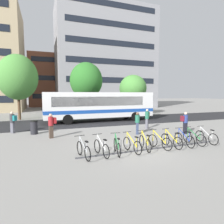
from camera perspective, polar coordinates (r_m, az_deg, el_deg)
ground at (r=10.79m, az=6.27°, el=-10.83°), size 200.00×200.00×0.00m
bus_lane_asphalt at (r=20.89m, az=-7.14°, el=-2.90°), size 80.00×7.20×0.01m
city_bus at (r=21.07m, az=-3.42°, el=2.04°), size 12.06×2.74×3.20m
bike_rack at (r=10.78m, az=11.97°, el=-10.43°), size 8.42×0.29×0.70m
parked_bicycle_silver_0 at (r=9.21m, az=-8.60°, el=-11.24°), size 0.52×1.71×0.99m
parked_bicycle_white_1 at (r=9.45m, az=-3.22°, el=-10.76°), size 0.52×1.71×0.99m
parked_bicycle_green_2 at (r=9.69m, az=1.49°, el=-10.34°), size 0.54×1.70×0.99m
parked_bicycle_yellow_3 at (r=10.04m, az=6.02°, el=-9.80°), size 0.52×1.72×0.99m
parked_bicycle_yellow_4 at (r=10.52m, az=9.86°, el=-9.14°), size 0.52×1.71×0.99m
parked_bicycle_yellow_5 at (r=10.94m, az=14.10°, el=-8.66°), size 0.61×1.68×0.99m
parked_bicycle_yellow_6 at (r=11.38m, az=17.38°, el=-8.20°), size 0.52×1.72×0.99m
parked_bicycle_blue_7 at (r=11.93m, az=20.84°, el=-7.68°), size 0.52×1.72×0.99m
parked_bicycle_green_8 at (r=12.50m, az=23.41°, el=-7.19°), size 0.52×1.72×0.99m
parked_bicycle_white_9 at (r=13.11m, az=26.43°, el=-6.72°), size 0.52×1.72×0.99m
commuter_maroon_pack_0 at (r=15.39m, az=21.05°, el=-2.62°), size 0.57×0.40×1.67m
commuter_teal_pack_1 at (r=16.51m, az=-27.67°, el=-2.32°), size 0.60×0.57×1.69m
commuter_maroon_pack_2 at (r=14.38m, az=7.64°, el=-2.83°), size 0.52×0.61×1.67m
commuter_olive_pack_3 at (r=16.90m, az=10.50°, el=-1.55°), size 0.59×0.58×1.72m
commuter_red_pack_4 at (r=13.62m, az=-17.73°, el=-3.44°), size 0.58×0.43×1.69m
trash_bin at (r=15.47m, az=-22.37°, el=-4.27°), size 0.55×0.55×1.03m
street_tree_0 at (r=27.68m, az=6.30°, el=7.10°), size 3.88×3.88×5.75m
street_tree_1 at (r=26.43m, az=-7.73°, el=9.30°), size 4.40×4.40×7.30m
street_tree_2 at (r=24.82m, az=-26.42°, el=9.31°), size 4.45×4.45×7.56m
building_right_wing at (r=44.49m, az=-2.23°, el=15.60°), size 21.12×11.35×21.75m
building_centre_block at (r=52.66m, az=-15.86°, el=8.77°), size 14.00×11.81×12.54m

